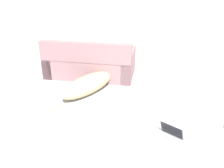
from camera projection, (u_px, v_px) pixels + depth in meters
wall_back at (149, 7)px, 5.18m from camera, size 7.47×0.06×2.73m
couch at (90, 63)px, 5.27m from camera, size 1.85×0.94×0.82m
dog at (92, 83)px, 4.64m from camera, size 1.07×1.63×0.33m
laptop_open at (169, 135)px, 3.36m from camera, size 0.45×0.44×0.23m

